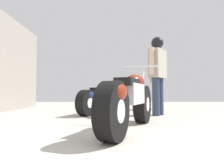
{
  "coord_description": "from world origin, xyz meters",
  "views": [
    {
      "loc": [
        -0.15,
        -0.46,
        0.48
      ],
      "look_at": [
        -0.14,
        3.36,
        0.67
      ],
      "focal_mm": 31.58,
      "sensor_mm": 36.0,
      "label": 1
    }
  ],
  "objects_px": {
    "mechanic_with_helmet": "(156,76)",
    "motorcycle_black_naked": "(100,99)",
    "mechanic_in_blue": "(157,68)",
    "motorcycle_maroon_cruiser": "(130,100)"
  },
  "relations": [
    {
      "from": "mechanic_with_helmet",
      "to": "motorcycle_black_naked",
      "type": "bearing_deg",
      "value": -141.8
    },
    {
      "from": "motorcycle_black_naked",
      "to": "mechanic_in_blue",
      "type": "height_order",
      "value": "mechanic_in_blue"
    },
    {
      "from": "motorcycle_maroon_cruiser",
      "to": "mechanic_with_helmet",
      "type": "distance_m",
      "value": 3.71
    },
    {
      "from": "motorcycle_black_naked",
      "to": "mechanic_with_helmet",
      "type": "bearing_deg",
      "value": 38.2
    },
    {
      "from": "mechanic_in_blue",
      "to": "mechanic_with_helmet",
      "type": "relative_size",
      "value": 1.03
    },
    {
      "from": "motorcycle_maroon_cruiser",
      "to": "motorcycle_black_naked",
      "type": "relative_size",
      "value": 1.11
    },
    {
      "from": "motorcycle_maroon_cruiser",
      "to": "mechanic_in_blue",
      "type": "height_order",
      "value": "mechanic_in_blue"
    },
    {
      "from": "motorcycle_maroon_cruiser",
      "to": "mechanic_with_helmet",
      "type": "height_order",
      "value": "mechanic_with_helmet"
    },
    {
      "from": "mechanic_with_helmet",
      "to": "motorcycle_maroon_cruiser",
      "type": "bearing_deg",
      "value": -108.2
    },
    {
      "from": "motorcycle_black_naked",
      "to": "mechanic_in_blue",
      "type": "xyz_separation_m",
      "value": [
        1.3,
        -0.37,
        0.69
      ]
    }
  ]
}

